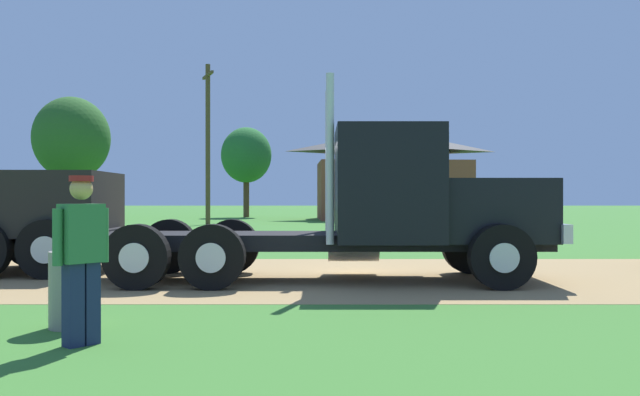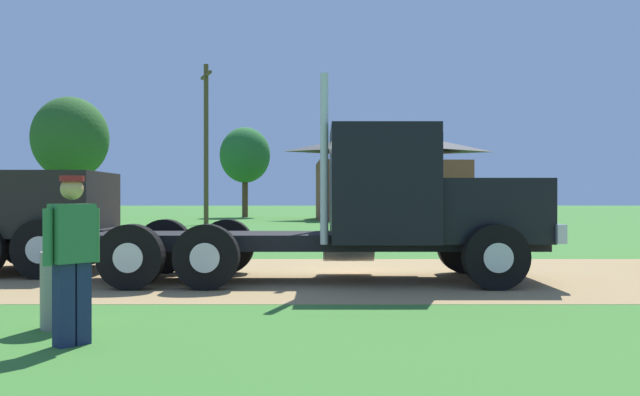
{
  "view_description": "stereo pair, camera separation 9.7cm",
  "coord_description": "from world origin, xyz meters",
  "px_view_note": "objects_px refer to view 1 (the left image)",
  "views": [
    {
      "loc": [
        -1.16,
        -12.58,
        1.54
      ],
      "look_at": [
        -1.11,
        -0.64,
        1.51
      ],
      "focal_mm": 36.45,
      "sensor_mm": 36.0,
      "label": 1
    },
    {
      "loc": [
        -1.07,
        -12.58,
        1.54
      ],
      "look_at": [
        -1.11,
        -0.64,
        1.51
      ],
      "focal_mm": 36.45,
      "sensor_mm": 36.0,
      "label": 2
    }
  ],
  "objects_px": {
    "visitor_walking_mid": "(78,253)",
    "steel_barrel": "(69,290)",
    "utility_pole_near": "(205,140)",
    "truck_foreground_white": "(384,209)",
    "shed_building": "(388,176)"
  },
  "relations": [
    {
      "from": "truck_foreground_white",
      "to": "visitor_walking_mid",
      "type": "height_order",
      "value": "truck_foreground_white"
    },
    {
      "from": "visitor_walking_mid",
      "to": "shed_building",
      "type": "distance_m",
      "value": 37.95
    },
    {
      "from": "steel_barrel",
      "to": "shed_building",
      "type": "relative_size",
      "value": 0.09
    },
    {
      "from": "shed_building",
      "to": "utility_pole_near",
      "type": "relative_size",
      "value": 1.19
    },
    {
      "from": "shed_building",
      "to": "truck_foreground_white",
      "type": "bearing_deg",
      "value": -96.37
    },
    {
      "from": "truck_foreground_white",
      "to": "steel_barrel",
      "type": "relative_size",
      "value": 9.17
    },
    {
      "from": "steel_barrel",
      "to": "visitor_walking_mid",
      "type": "bearing_deg",
      "value": -64.0
    },
    {
      "from": "utility_pole_near",
      "to": "shed_building",
      "type": "bearing_deg",
      "value": 36.35
    },
    {
      "from": "visitor_walking_mid",
      "to": "shed_building",
      "type": "xyz_separation_m",
      "value": [
        7.27,
        37.2,
        1.95
      ]
    },
    {
      "from": "truck_foreground_white",
      "to": "shed_building",
      "type": "distance_m",
      "value": 32.28
    },
    {
      "from": "visitor_walking_mid",
      "to": "steel_barrel",
      "type": "bearing_deg",
      "value": 116.0
    },
    {
      "from": "visitor_walking_mid",
      "to": "steel_barrel",
      "type": "relative_size",
      "value": 1.96
    },
    {
      "from": "steel_barrel",
      "to": "utility_pole_near",
      "type": "height_order",
      "value": "utility_pole_near"
    },
    {
      "from": "truck_foreground_white",
      "to": "steel_barrel",
      "type": "xyz_separation_m",
      "value": [
        -4.14,
        -4.26,
        -0.86
      ]
    },
    {
      "from": "truck_foreground_white",
      "to": "visitor_walking_mid",
      "type": "distance_m",
      "value": 6.36
    }
  ]
}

